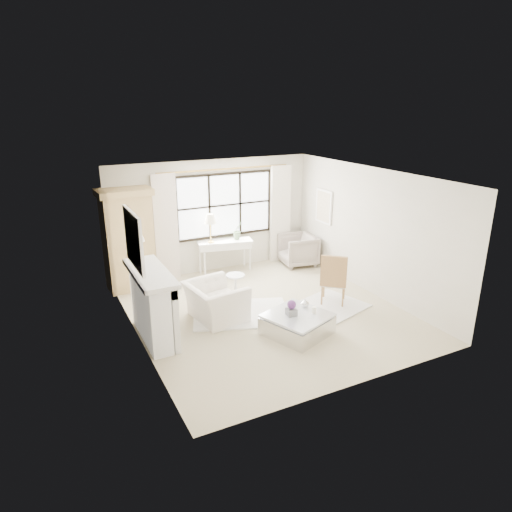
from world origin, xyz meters
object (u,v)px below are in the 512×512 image
object	(u,v)px
console_table	(225,256)
coffee_table	(297,324)
armoire	(128,239)
club_armchair	(215,302)

from	to	relation	value
console_table	coffee_table	distance (m)	3.48
armoire	coffee_table	world-z (taller)	armoire
armoire	club_armchair	xyz separation A→B (m)	(1.10, -2.27, -0.78)
console_table	club_armchair	xyz separation A→B (m)	(-1.17, -2.26, -0.04)
armoire	coffee_table	xyz separation A→B (m)	(2.18, -3.48, -0.96)
club_armchair	coffee_table	bearing A→B (deg)	-145.49
coffee_table	armoire	bearing A→B (deg)	101.64
armoire	club_armchair	bearing A→B (deg)	-67.12
console_table	coffee_table	bearing A→B (deg)	-78.91
coffee_table	club_armchair	bearing A→B (deg)	111.44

